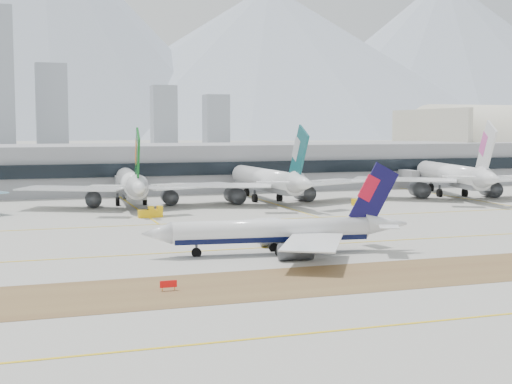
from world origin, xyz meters
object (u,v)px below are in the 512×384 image
object	(u,v)px
taxiing_airliner	(281,232)
widebody_china_air	(454,177)
widebody_eva	(131,185)
terminal	(174,167)
widebody_cathay	(269,181)

from	to	relation	value
taxiing_airliner	widebody_china_air	world-z (taller)	widebody_china_air
widebody_eva	terminal	world-z (taller)	widebody_eva
widebody_china_air	terminal	size ratio (longest dim) A/B	0.22
widebody_eva	widebody_china_air	size ratio (longest dim) A/B	0.94
taxiing_airliner	terminal	world-z (taller)	terminal
widebody_cathay	taxiing_airliner	bearing A→B (deg)	160.60
taxiing_airliner	terminal	size ratio (longest dim) A/B	0.16
terminal	widebody_cathay	bearing A→B (deg)	-71.57
widebody_china_air	terminal	distance (m)	90.60
widebody_eva	widebody_china_air	world-z (taller)	widebody_china_air
widebody_eva	widebody_china_air	xyz separation A→B (m)	(94.47, -6.66, 0.51)
widebody_china_air	widebody_eva	bearing A→B (deg)	98.61
taxiing_airliner	widebody_china_air	bearing A→B (deg)	-131.60
widebody_cathay	terminal	size ratio (longest dim) A/B	0.22
taxiing_airliner	terminal	xyz separation A→B (m)	(8.15, 125.98, 3.86)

